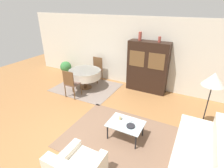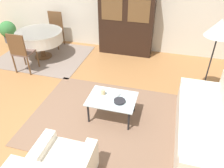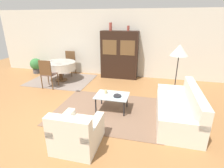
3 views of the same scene
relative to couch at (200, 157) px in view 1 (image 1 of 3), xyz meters
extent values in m
plane|color=#9E6B3D|center=(-2.74, -0.39, -0.29)|extent=(14.00, 14.00, 0.00)
cube|color=beige|center=(-2.74, 3.24, 1.06)|extent=(10.00, 0.06, 2.70)
cube|color=brown|center=(-1.78, 0.05, -0.28)|extent=(2.83, 2.18, 0.01)
cube|color=gray|center=(-4.24, 2.04, -0.28)|extent=(2.39, 1.94, 0.01)
cube|color=silver|center=(-0.06, 0.00, -0.08)|extent=(0.90, 2.05, 0.41)
cube|color=silver|center=(0.29, 0.00, 0.33)|extent=(0.20, 2.05, 0.41)
cube|color=silver|center=(-0.06, 0.94, 0.19)|extent=(0.90, 0.16, 0.12)
cube|color=silver|center=(-2.33, -1.39, 0.18)|extent=(0.16, 0.89, 0.12)
cylinder|color=black|center=(-2.06, -0.14, -0.07)|extent=(0.04, 0.04, 0.41)
cylinder|color=black|center=(-1.32, -0.14, -0.07)|extent=(0.04, 0.04, 0.41)
cylinder|color=black|center=(-2.06, 0.38, -0.07)|extent=(0.04, 0.04, 0.41)
cylinder|color=black|center=(-1.32, 0.38, -0.07)|extent=(0.04, 0.04, 0.41)
cube|color=silver|center=(-1.69, 0.12, 0.14)|extent=(0.86, 0.64, 0.02)
cube|color=black|center=(-2.06, 2.95, 0.66)|extent=(1.48, 0.47, 1.90)
cube|color=brown|center=(-2.42, 2.71, 0.99)|extent=(0.56, 0.01, 0.57)
cube|color=brown|center=(-1.71, 2.71, 0.99)|extent=(0.56, 0.01, 0.57)
cylinder|color=brown|center=(-4.25, 2.00, -0.26)|extent=(0.48, 0.48, 0.03)
cylinder|color=brown|center=(-4.25, 2.00, -0.05)|extent=(0.14, 0.14, 0.45)
cylinder|color=silver|center=(-4.25, 2.00, 0.32)|extent=(1.22, 1.22, 0.30)
cylinder|color=silver|center=(-4.25, 2.00, 0.46)|extent=(1.23, 1.23, 0.03)
cylinder|color=brown|center=(-4.45, 1.45, -0.04)|extent=(0.04, 0.04, 0.47)
cylinder|color=brown|center=(-4.05, 1.45, -0.04)|extent=(0.04, 0.04, 0.47)
cylinder|color=brown|center=(-4.45, 1.04, -0.04)|extent=(0.04, 0.04, 0.47)
cylinder|color=brown|center=(-4.05, 1.04, -0.04)|extent=(0.04, 0.04, 0.47)
cube|color=brown|center=(-4.25, 1.24, 0.21)|extent=(0.44, 0.44, 0.04)
cube|color=brown|center=(-4.25, 1.04, 0.48)|extent=(0.44, 0.04, 0.50)
cylinder|color=brown|center=(-4.05, 2.55, -0.04)|extent=(0.04, 0.04, 0.47)
cylinder|color=brown|center=(-4.45, 2.55, -0.04)|extent=(0.04, 0.04, 0.47)
cylinder|color=brown|center=(-4.05, 2.95, -0.04)|extent=(0.04, 0.04, 0.47)
cylinder|color=brown|center=(-4.45, 2.95, -0.04)|extent=(0.04, 0.04, 0.47)
cube|color=brown|center=(-4.25, 2.75, 0.21)|extent=(0.44, 0.44, 0.04)
cube|color=brown|center=(-4.25, 2.95, 0.48)|extent=(0.44, 0.04, 0.50)
cylinder|color=black|center=(0.00, 1.34, -0.28)|extent=(0.28, 0.28, 0.02)
cylinder|color=black|center=(0.00, 1.34, 0.40)|extent=(0.03, 0.03, 1.33)
cone|color=silver|center=(0.00, 1.34, 1.20)|extent=(0.52, 0.52, 0.32)
cylinder|color=tan|center=(-1.88, 0.19, 0.20)|extent=(0.08, 0.08, 0.09)
cylinder|color=#232328|center=(-1.54, 0.05, 0.17)|extent=(0.20, 0.20, 0.04)
cylinder|color=white|center=(-1.65, 0.26, 0.17)|extent=(0.14, 0.14, 0.03)
cylinder|color=#9E4238|center=(-2.43, 2.95, 1.76)|extent=(0.11, 0.11, 0.30)
cylinder|color=#9E4238|center=(-1.74, 2.95, 1.70)|extent=(0.10, 0.10, 0.19)
cylinder|color=#4C4C51|center=(-5.84, 2.68, -0.19)|extent=(0.34, 0.34, 0.20)
sphere|color=#387A3D|center=(-5.84, 2.68, 0.13)|extent=(0.51, 0.51, 0.51)
camera|label=1|loc=(-0.38, -3.11, 2.84)|focal=28.00mm
camera|label=2|loc=(-0.86, -2.87, 2.57)|focal=35.00mm
camera|label=3|loc=(-0.71, -3.98, 2.03)|focal=28.00mm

